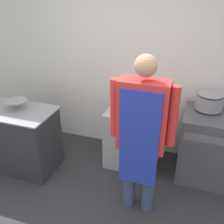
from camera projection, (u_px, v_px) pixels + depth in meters
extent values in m
cube|color=white|center=(131.00, 61.00, 3.60)|extent=(8.00, 0.05, 2.70)
cube|color=#2D2D33|center=(19.00, 139.00, 3.54)|extent=(1.01, 0.58, 0.85)
cube|color=gray|center=(13.00, 111.00, 3.34)|extent=(1.05, 0.60, 0.02)
cube|color=#4C4F56|center=(220.00, 148.00, 3.30)|extent=(0.99, 0.64, 0.91)
cube|color=#A8ADB2|center=(134.00, 135.00, 3.66)|extent=(0.70, 0.66, 0.82)
cube|color=silver|center=(128.00, 145.00, 3.37)|extent=(0.60, 0.02, 0.57)
cylinder|color=#38476B|center=(130.00, 176.00, 2.91)|extent=(0.14, 0.14, 0.82)
cylinder|color=#38476B|center=(149.00, 180.00, 2.85)|extent=(0.14, 0.14, 0.82)
cube|color=red|center=(143.00, 116.00, 2.53)|extent=(0.48, 0.22, 0.72)
cube|color=#2338B2|center=(139.00, 141.00, 2.52)|extent=(0.39, 0.02, 1.04)
cylinder|color=red|center=(115.00, 108.00, 2.59)|extent=(0.09, 0.09, 0.62)
cylinder|color=red|center=(173.00, 117.00, 2.43)|extent=(0.09, 0.09, 0.62)
sphere|color=tan|center=(146.00, 66.00, 2.30)|extent=(0.21, 0.21, 0.21)
cone|color=gray|center=(17.00, 105.00, 3.35)|extent=(0.28, 0.28, 0.12)
cylinder|color=gray|center=(209.00, 102.00, 3.20)|extent=(0.33, 0.33, 0.17)
ellipsoid|color=gray|center=(211.00, 94.00, 3.15)|extent=(0.32, 0.32, 0.06)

